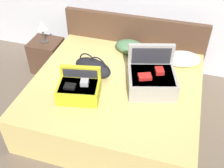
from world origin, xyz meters
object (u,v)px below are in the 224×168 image
(hard_case_large, at_px, (151,78))
(pillow_center_head, at_px, (130,47))
(bed, at_px, (115,100))
(duffel_bag, at_px, (93,68))
(hard_case_medium, at_px, (79,89))
(table_lamp, at_px, (42,26))
(pillow_near_headboard, at_px, (182,59))
(nightstand, at_px, (47,56))

(hard_case_large, distance_m, pillow_center_head, 0.75)
(bed, height_order, duffel_bag, duffel_bag)
(hard_case_large, xyz_separation_m, hard_case_medium, (-0.72, -0.37, -0.02))
(table_lamp, bearing_deg, pillow_near_headboard, -1.84)
(hard_case_large, relative_size, duffel_bag, 1.21)
(table_lamp, bearing_deg, nightstand, 180.00)
(pillow_near_headboard, bearing_deg, nightstand, 178.16)
(hard_case_medium, bearing_deg, duffel_bag, 76.23)
(pillow_center_head, relative_size, table_lamp, 1.26)
(bed, bearing_deg, pillow_center_head, 88.77)
(bed, distance_m, duffel_bag, 0.48)
(hard_case_large, xyz_separation_m, pillow_center_head, (-0.39, 0.64, -0.04))
(nightstand, bearing_deg, pillow_near_headboard, -1.84)
(nightstand, xyz_separation_m, table_lamp, (0.00, 0.00, 0.49))
(hard_case_large, distance_m, table_lamp, 1.77)
(pillow_center_head, distance_m, table_lamp, 1.28)
(duffel_bag, bearing_deg, table_lamp, 148.76)
(hard_case_medium, relative_size, pillow_center_head, 1.20)
(pillow_near_headboard, xyz_separation_m, pillow_center_head, (-0.68, 0.09, -0.00))
(table_lamp, bearing_deg, hard_case_large, -20.18)
(hard_case_medium, xyz_separation_m, table_lamp, (-0.94, 0.98, 0.11))
(pillow_near_headboard, relative_size, pillow_center_head, 1.12)
(duffel_bag, xyz_separation_m, table_lamp, (-0.96, 0.58, 0.11))
(pillow_center_head, bearing_deg, pillow_near_headboard, -7.75)
(hard_case_large, distance_m, duffel_bag, 0.71)
(hard_case_medium, relative_size, nightstand, 1.03)
(hard_case_medium, bearing_deg, table_lamp, 122.63)
(pillow_center_head, xyz_separation_m, table_lamp, (-1.27, -0.03, 0.14))
(hard_case_medium, distance_m, nightstand, 1.41)
(hard_case_medium, height_order, pillow_near_headboard, hard_case_medium)
(pillow_near_headboard, height_order, table_lamp, table_lamp)
(duffel_bag, bearing_deg, pillow_center_head, 62.77)
(hard_case_medium, height_order, table_lamp, table_lamp)
(hard_case_medium, distance_m, pillow_center_head, 1.06)
(bed, bearing_deg, duffel_bag, 165.51)
(nightstand, bearing_deg, duffel_bag, -31.24)
(hard_case_medium, bearing_deg, bed, 34.09)
(pillow_center_head, bearing_deg, table_lamp, -178.63)
(hard_case_medium, bearing_deg, pillow_center_head, 60.58)
(hard_case_medium, height_order, nightstand, hard_case_medium)
(bed, height_order, pillow_near_headboard, pillow_near_headboard)
(bed, xyz_separation_m, duffel_bag, (-0.30, 0.08, 0.37))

